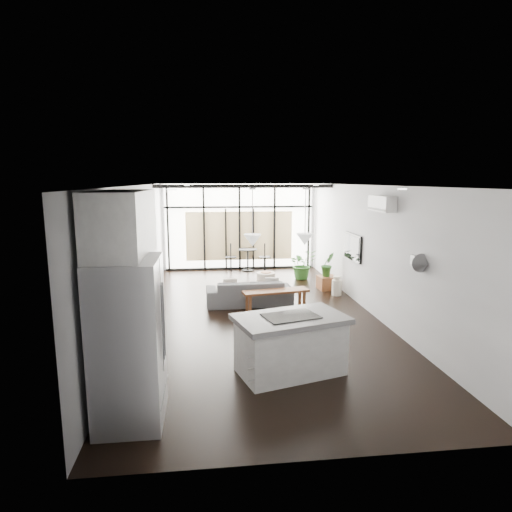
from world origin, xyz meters
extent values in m
cube|color=black|center=(0.00, 0.00, 0.00)|extent=(5.00, 10.00, 0.00)
cube|color=white|center=(0.00, 0.00, 2.80)|extent=(5.00, 10.00, 0.00)
cube|color=silver|center=(-2.50, 0.00, 1.40)|extent=(0.02, 10.00, 2.80)
cube|color=silver|center=(2.50, 0.00, 1.40)|extent=(0.02, 10.00, 2.80)
cube|color=silver|center=(0.00, 5.00, 1.40)|extent=(5.00, 0.02, 2.80)
cube|color=silver|center=(0.00, -5.00, 1.40)|extent=(5.00, 0.02, 2.80)
cube|color=black|center=(0.00, 4.88, 1.40)|extent=(5.00, 0.20, 2.80)
cube|color=white|center=(0.00, 4.00, 2.77)|extent=(4.70, 1.90, 0.06)
cube|color=beige|center=(0.00, 4.95, 1.10)|extent=(3.50, 0.02, 1.60)
cube|color=white|center=(0.15, -2.91, 0.45)|extent=(1.84, 1.38, 0.90)
cube|color=black|center=(0.15, -2.91, 0.90)|extent=(0.91, 0.73, 0.01)
cube|color=#A8A9AE|center=(-2.03, -3.95, 1.00)|extent=(0.78, 0.97, 2.01)
cube|color=white|center=(-2.18, -3.05, 1.15)|extent=(0.59, 0.62, 2.29)
cube|color=white|center=(-2.12, -3.50, 2.35)|extent=(0.62, 1.75, 0.86)
cone|color=white|center=(-0.40, -2.65, 2.02)|extent=(0.26, 0.26, 0.18)
cone|color=white|center=(0.40, -2.65, 2.02)|extent=(0.26, 0.26, 0.18)
imported|color=#4F4F52|center=(-0.10, 0.80, 0.39)|extent=(2.03, 0.63, 0.79)
cube|color=brown|center=(0.43, 0.21, 0.24)|extent=(1.53, 0.61, 0.48)
cylinder|color=beige|center=(0.52, 2.39, 0.20)|extent=(0.59, 0.59, 0.41)
cube|color=brown|center=(2.13, 1.97, 0.18)|extent=(0.51, 0.51, 0.35)
imported|color=#2B6122|center=(1.74, 3.26, 0.35)|extent=(1.02, 1.08, 0.69)
imported|color=#2B6122|center=(2.13, 1.97, 0.50)|extent=(0.52, 0.73, 0.29)
cylinder|color=silver|center=(2.20, 1.35, 0.25)|extent=(0.27, 0.27, 0.50)
cube|color=black|center=(0.24, 4.60, 0.33)|extent=(1.44, 0.73, 0.66)
cube|color=black|center=(2.46, 1.00, 1.30)|extent=(0.05, 1.10, 0.65)
cube|color=white|center=(2.38, -0.80, 2.45)|extent=(0.22, 0.90, 0.30)
cube|color=black|center=(-2.47, -0.50, 1.55)|extent=(0.04, 0.70, 0.90)
camera|label=1|loc=(-1.09, -8.95, 2.91)|focal=30.00mm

